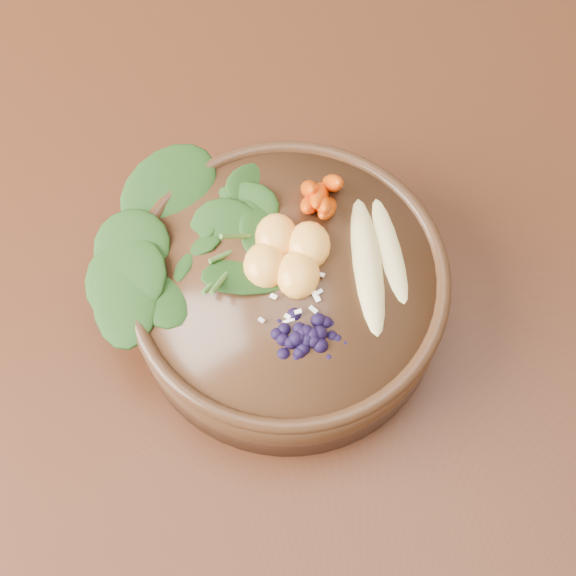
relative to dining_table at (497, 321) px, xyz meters
name	(u,v)px	position (x,y,z in m)	size (l,w,h in m)	color
ground	(407,475)	(0.00, 0.00, -0.66)	(4.00, 4.00, 0.00)	#381E0F
dining_table	(497,321)	(0.00, 0.00, 0.00)	(1.60, 0.90, 0.75)	#331C0C
stoneware_bowl	(288,293)	(-0.20, -0.04, 0.13)	(0.25, 0.25, 0.07)	#462B1A
kale_heap	(228,212)	(-0.25, 0.00, 0.18)	(0.17, 0.15, 0.04)	#214217
carrot_cluster	(331,169)	(-0.17, 0.04, 0.20)	(0.05, 0.05, 0.07)	#D63D03
banana_halves	(380,250)	(-0.13, -0.02, 0.17)	(0.06, 0.15, 0.02)	#E0CC84
mandarin_cluster	(287,248)	(-0.20, -0.02, 0.17)	(0.07, 0.08, 0.03)	#FFA63C
blueberry_pile	(303,326)	(-0.19, -0.09, 0.18)	(0.12, 0.09, 0.03)	black
coconut_flakes	(294,292)	(-0.20, -0.06, 0.16)	(0.08, 0.06, 0.01)	white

